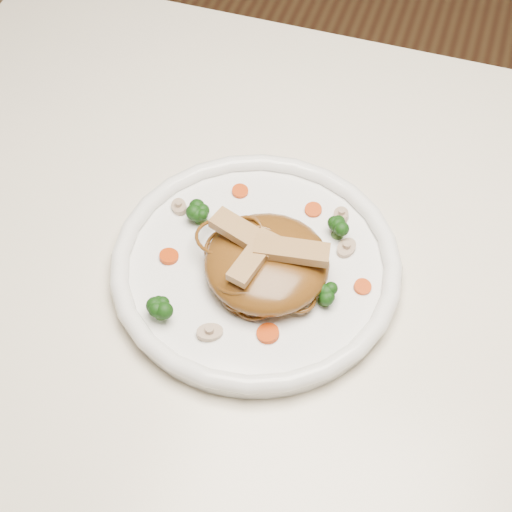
% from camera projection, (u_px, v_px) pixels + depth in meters
% --- Properties ---
extents(ground, '(4.00, 4.00, 0.00)m').
position_uv_depth(ground, '(309.00, 510.00, 1.40)').
color(ground, '#502E1B').
rests_on(ground, ground).
extents(table, '(1.20, 0.80, 0.75)m').
position_uv_depth(table, '(341.00, 326.00, 0.88)').
color(table, beige).
rests_on(table, ground).
extents(plate, '(0.35, 0.35, 0.02)m').
position_uv_depth(plate, '(256.00, 268.00, 0.80)').
color(plate, white).
rests_on(plate, table).
extents(noodle_mound, '(0.17, 0.17, 0.04)m').
position_uv_depth(noodle_mound, '(267.00, 263.00, 0.76)').
color(noodle_mound, brown).
rests_on(noodle_mound, plate).
extents(chicken_a, '(0.08, 0.04, 0.01)m').
position_uv_depth(chicken_a, '(292.00, 251.00, 0.74)').
color(chicken_a, tan).
rests_on(chicken_a, noodle_mound).
extents(chicken_b, '(0.08, 0.04, 0.01)m').
position_uv_depth(chicken_b, '(244.00, 234.00, 0.75)').
color(chicken_b, tan).
rests_on(chicken_b, noodle_mound).
extents(chicken_c, '(0.04, 0.07, 0.01)m').
position_uv_depth(chicken_c, '(253.00, 257.00, 0.74)').
color(chicken_c, tan).
rests_on(chicken_c, noodle_mound).
extents(broccoli_0, '(0.03, 0.03, 0.03)m').
position_uv_depth(broccoli_0, '(339.00, 227.00, 0.80)').
color(broccoli_0, '#123E0D').
rests_on(broccoli_0, plate).
extents(broccoli_1, '(0.03, 0.03, 0.03)m').
position_uv_depth(broccoli_1, '(200.00, 212.00, 0.81)').
color(broccoli_1, '#123E0D').
rests_on(broccoli_1, plate).
extents(broccoli_2, '(0.03, 0.03, 0.03)m').
position_uv_depth(broccoli_2, '(160.00, 307.00, 0.74)').
color(broccoli_2, '#123E0D').
rests_on(broccoli_2, plate).
extents(broccoli_3, '(0.03, 0.03, 0.03)m').
position_uv_depth(broccoli_3, '(325.00, 294.00, 0.75)').
color(broccoli_3, '#123E0D').
rests_on(broccoli_3, plate).
extents(carrot_0, '(0.02, 0.02, 0.00)m').
position_uv_depth(carrot_0, '(313.00, 210.00, 0.83)').
color(carrot_0, '#B72E06').
rests_on(carrot_0, plate).
extents(carrot_1, '(0.03, 0.03, 0.00)m').
position_uv_depth(carrot_1, '(169.00, 256.00, 0.79)').
color(carrot_1, '#B72E06').
rests_on(carrot_1, plate).
extents(carrot_2, '(0.02, 0.02, 0.00)m').
position_uv_depth(carrot_2, '(363.00, 287.00, 0.77)').
color(carrot_2, '#B72E06').
rests_on(carrot_2, plate).
extents(carrot_3, '(0.02, 0.02, 0.00)m').
position_uv_depth(carrot_3, '(240.00, 191.00, 0.85)').
color(carrot_3, '#B72E06').
rests_on(carrot_3, plate).
extents(carrot_4, '(0.02, 0.02, 0.00)m').
position_uv_depth(carrot_4, '(268.00, 333.00, 0.73)').
color(carrot_4, '#B72E06').
rests_on(carrot_4, plate).
extents(mushroom_0, '(0.04, 0.04, 0.01)m').
position_uv_depth(mushroom_0, '(210.00, 332.00, 0.73)').
color(mushroom_0, '#CBB298').
rests_on(mushroom_0, plate).
extents(mushroom_1, '(0.03, 0.03, 0.01)m').
position_uv_depth(mushroom_1, '(346.00, 248.00, 0.80)').
color(mushroom_1, '#CBB298').
rests_on(mushroom_1, plate).
extents(mushroom_2, '(0.03, 0.03, 0.01)m').
position_uv_depth(mushroom_2, '(179.00, 207.00, 0.83)').
color(mushroom_2, '#CBB298').
rests_on(mushroom_2, plate).
extents(mushroom_3, '(0.03, 0.03, 0.01)m').
position_uv_depth(mushroom_3, '(341.00, 215.00, 0.83)').
color(mushroom_3, '#CBB298').
rests_on(mushroom_3, plate).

